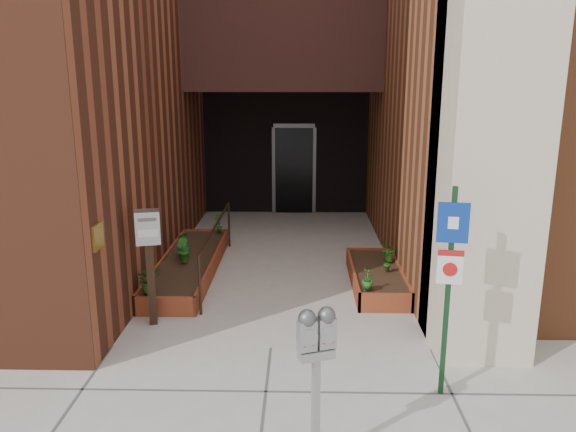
{
  "coord_description": "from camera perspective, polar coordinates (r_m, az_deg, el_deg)",
  "views": [
    {
      "loc": [
        0.36,
        -6.4,
        3.31
      ],
      "look_at": [
        0.18,
        1.8,
        1.26
      ],
      "focal_mm": 35.0,
      "sensor_mm": 36.0,
      "label": 1
    }
  ],
  "objects": [
    {
      "name": "shrub_left_c",
      "position": [
        9.86,
        -10.56,
        -2.77
      ],
      "size": [
        0.32,
        0.32,
        0.4
      ],
      "primitive_type": "imported",
      "rotation": [
        0.0,
        0.0,
        3.87
      ],
      "color": "#17501A",
      "rests_on": "planter_left"
    },
    {
      "name": "handrail",
      "position": [
        9.51,
        -7.29,
        -1.71
      ],
      "size": [
        0.04,
        3.34,
        0.9
      ],
      "color": "black",
      "rests_on": "ground"
    },
    {
      "name": "sign_post",
      "position": [
        5.93,
        16.08,
        -5.4
      ],
      "size": [
        0.31,
        0.09,
        2.26
      ],
      "color": "#12321A",
      "rests_on": "ground"
    },
    {
      "name": "shrub_left_a",
      "position": [
        8.3,
        -13.94,
        -6.21
      ],
      "size": [
        0.5,
        0.5,
        0.39
      ],
      "primitive_type": "imported",
      "rotation": [
        0.0,
        0.0,
        0.86
      ],
      "color": "#244E16",
      "rests_on": "planter_left"
    },
    {
      "name": "shrub_left_d",
      "position": [
        11.18,
        -7.03,
        -0.69
      ],
      "size": [
        0.28,
        0.28,
        0.37
      ],
      "primitive_type": "imported",
      "rotation": [
        0.0,
        0.0,
        5.48
      ],
      "color": "#23611B",
      "rests_on": "planter_left"
    },
    {
      "name": "parking_meter",
      "position": [
        4.8,
        2.92,
        -12.99
      ],
      "size": [
        0.34,
        0.22,
        1.46
      ],
      "color": "#969598",
      "rests_on": "ground"
    },
    {
      "name": "shrub_left_b",
      "position": [
        9.5,
        -10.65,
        -3.42
      ],
      "size": [
        0.3,
        0.3,
        0.4
      ],
      "primitive_type": "imported",
      "rotation": [
        0.0,
        0.0,
        2.52
      ],
      "color": "#21611B",
      "rests_on": "planter_left"
    },
    {
      "name": "shrub_right_b",
      "position": [
        9.07,
        10.12,
        -4.33
      ],
      "size": [
        0.25,
        0.25,
        0.37
      ],
      "primitive_type": "imported",
      "rotation": [
        0.0,
        0.0,
        2.76
      ],
      "color": "#245317",
      "rests_on": "planter_right"
    },
    {
      "name": "ground",
      "position": [
        7.22,
        -1.78,
        -13.27
      ],
      "size": [
        80.0,
        80.0,
        0.0
      ],
      "primitive_type": "plane",
      "color": "#9E9991",
      "rests_on": "ground"
    },
    {
      "name": "planter_right",
      "position": [
        9.25,
        8.96,
        -6.22
      ],
      "size": [
        0.8,
        2.2,
        0.3
      ],
      "color": "maroon",
      "rests_on": "ground"
    },
    {
      "name": "shrub_right_c",
      "position": [
        9.53,
        10.24,
        -3.58
      ],
      "size": [
        0.36,
        0.36,
        0.33
      ],
      "primitive_type": "imported",
      "rotation": [
        0.0,
        0.0,
        4.45
      ],
      "color": "#275618",
      "rests_on": "planter_right"
    },
    {
      "name": "payment_dropbox",
      "position": [
        7.68,
        -13.96,
        -2.7
      ],
      "size": [
        0.36,
        0.3,
        1.6
      ],
      "color": "black",
      "rests_on": "ground"
    },
    {
      "name": "planter_left",
      "position": [
        9.83,
        -10.03,
        -5.05
      ],
      "size": [
        0.9,
        3.6,
        0.3
      ],
      "color": "maroon",
      "rests_on": "ground"
    },
    {
      "name": "shrub_right_a",
      "position": [
        8.27,
        8.12,
        -6.33
      ],
      "size": [
        0.18,
        0.18,
        0.3
      ],
      "primitive_type": "imported",
      "rotation": [
        0.0,
        0.0,
        1.63
      ],
      "color": "#26631C",
      "rests_on": "planter_right"
    }
  ]
}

